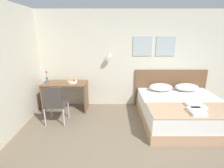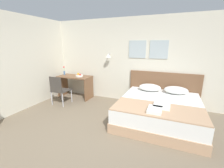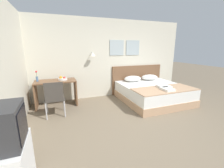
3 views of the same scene
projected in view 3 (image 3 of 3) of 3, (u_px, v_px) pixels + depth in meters
The scene contains 14 objects.
ground_plane at pixel (148, 132), 3.11m from camera, with size 24.00×24.00×0.00m, color #756651.
wall_back at pixel (107, 59), 5.21m from camera, with size 5.81×0.31×2.65m.
bed at pixel (152, 93), 4.89m from camera, with size 1.91×1.98×0.53m.
headboard at pixel (137, 79), 5.76m from camera, with size 2.03×0.06×1.05m.
pillow_left at pixel (133, 79), 5.33m from camera, with size 0.63×0.45×0.19m.
pillow_right at pixel (150, 77), 5.57m from camera, with size 0.63×0.45×0.19m.
throw_blanket at pixel (165, 89), 4.30m from camera, with size 1.85×0.79×0.02m.
folded_towel_near_foot at pixel (164, 86), 4.44m from camera, with size 0.34×0.35×0.06m.
folded_towel_mid_bed at pixel (167, 89), 4.15m from camera, with size 0.27×0.36×0.06m.
desk at pixel (56, 88), 4.42m from camera, with size 1.15×0.59×0.78m.
desk_chair at pixel (54, 97), 3.69m from camera, with size 0.47×0.47×0.92m.
fruit_bowl at pixel (63, 79), 4.41m from camera, with size 0.25×0.25×0.12m.
flower_vase at pixel (37, 77), 4.21m from camera, with size 0.06×0.06×0.31m.
television at pixel (1, 127), 1.56m from camera, with size 0.40×0.49×0.45m.
Camera 3 is at (-1.69, -2.33, 1.72)m, focal length 24.00 mm.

